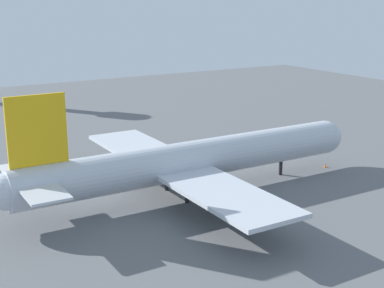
# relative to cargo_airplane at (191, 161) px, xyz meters

# --- Properties ---
(ground_plane) EXTENTS (278.66, 278.66, 0.00)m
(ground_plane) POSITION_rel_cargo_airplane_xyz_m (0.24, 0.00, -6.12)
(ground_plane) COLOR slate
(cargo_airplane) EXTENTS (69.66, 56.41, 20.22)m
(cargo_airplane) POSITION_rel_cargo_airplane_xyz_m (0.00, 0.00, 0.00)
(cargo_airplane) COLOR silver
(cargo_airplane) RESTS_ON ground_plane
(safety_cone_nose) EXTENTS (0.57, 0.57, 0.81)m
(safety_cone_nose) POSITION_rel_cargo_airplane_xyz_m (31.59, -1.05, -5.71)
(safety_cone_nose) COLOR orange
(safety_cone_nose) RESTS_ON ground_plane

